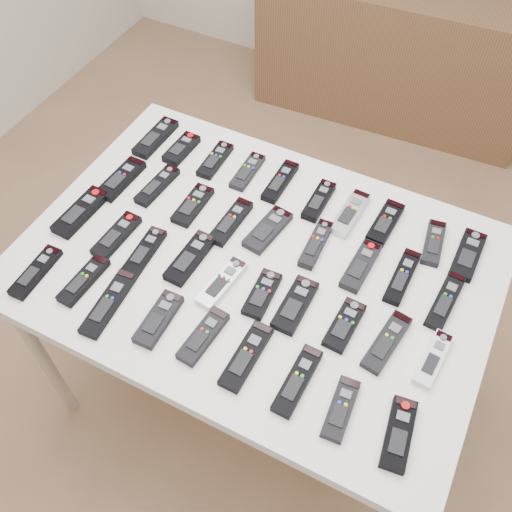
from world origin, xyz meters
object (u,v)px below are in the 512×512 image
at_px(remote_0, 156,138).
at_px(remote_6, 350,213).
at_px(remote_7, 385,223).
at_px(remote_12, 193,205).
at_px(remote_2, 215,160).
at_px(remote_20, 117,235).
at_px(remote_5, 319,201).
at_px(remote_24, 262,294).
at_px(remote_18, 445,301).
at_px(remote_19, 81,212).
at_px(remote_25, 295,305).
at_px(remote_34, 246,356).
at_px(remote_10, 121,179).
at_px(remote_4, 280,181).
at_px(remote_29, 36,272).
at_px(remote_35, 297,381).
at_px(remote_26, 344,325).
at_px(table, 256,273).
at_px(remote_36, 341,409).
at_px(remote_22, 190,258).
at_px(remote_11, 157,186).
at_px(remote_8, 434,243).
at_px(remote_32, 159,319).
at_px(remote_28, 433,359).
at_px(remote_9, 468,255).
at_px(remote_30, 84,280).
at_px(remote_3, 247,171).
at_px(remote_31, 109,303).
at_px(remote_21, 145,251).
at_px(remote_13, 231,222).
at_px(remote_33, 203,336).
at_px(sideboard, 395,57).
at_px(remote_23, 222,283).
at_px(remote_14, 268,230).
at_px(remote_37, 399,434).
at_px(remote_16, 361,266).
at_px(remote_1, 181,149).
at_px(remote_27, 387,342).

xyz_separation_m(remote_0, remote_6, (0.67, -0.02, -0.00)).
xyz_separation_m(remote_7, remote_12, (-0.52, -0.19, -0.00)).
bearing_deg(remote_2, remote_20, -104.85).
distance_m(remote_5, remote_24, 0.37).
distance_m(remote_18, remote_19, 1.03).
xyz_separation_m(remote_25, remote_34, (-0.04, -0.18, -0.00)).
bearing_deg(remote_10, remote_24, -15.25).
relative_size(remote_4, remote_29, 1.01).
relative_size(remote_10, remote_35, 0.97).
bearing_deg(remote_26, remote_34, -130.85).
bearing_deg(table, remote_7, 46.04).
relative_size(remote_7, remote_36, 1.09).
relative_size(remote_19, remote_22, 1.07).
bearing_deg(remote_11, remote_7, 18.59).
distance_m(remote_6, remote_8, 0.24).
distance_m(remote_2, remote_26, 0.68).
relative_size(remote_2, remote_32, 0.99).
bearing_deg(remote_7, remote_25, -103.95).
xyz_separation_m(remote_28, remote_35, (-0.26, -0.20, 0.00)).
distance_m(remote_9, remote_30, 1.02).
xyz_separation_m(remote_3, remote_31, (-0.09, -0.58, 0.00)).
distance_m(remote_25, remote_26, 0.13).
bearing_deg(remote_18, remote_26, -133.31).
height_order(remote_21, remote_25, remote_25).
bearing_deg(remote_34, remote_13, 124.56).
distance_m(remote_5, remote_25, 0.37).
bearing_deg(remote_28, remote_10, 175.98).
bearing_deg(remote_25, remote_33, -131.13).
bearing_deg(remote_34, remote_19, 164.28).
xyz_separation_m(remote_0, remote_22, (0.35, -0.37, 0.00)).
height_order(remote_20, remote_25, same).
relative_size(sideboard, remote_23, 8.16).
relative_size(remote_14, remote_37, 1.01).
distance_m(table, remote_25, 0.19).
relative_size(remote_8, remote_33, 0.95).
xyz_separation_m(remote_6, remote_12, (-0.42, -0.18, -0.00)).
bearing_deg(remote_35, remote_22, 155.93).
distance_m(remote_3, remote_29, 0.67).
bearing_deg(remote_8, remote_13, -168.50).
distance_m(remote_4, remote_14, 0.19).
relative_size(remote_16, remote_31, 0.84).
xyz_separation_m(remote_2, remote_16, (0.55, -0.18, 0.00)).
distance_m(remote_1, remote_5, 0.47).
relative_size(remote_5, remote_34, 0.84).
xyz_separation_m(remote_2, remote_32, (0.16, -0.56, 0.00)).
height_order(remote_1, remote_4, remote_1).
bearing_deg(remote_18, remote_34, -131.27).
relative_size(remote_0, remote_35, 1.03).
bearing_deg(remote_11, remote_22, -35.55).
height_order(table, remote_27, remote_27).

